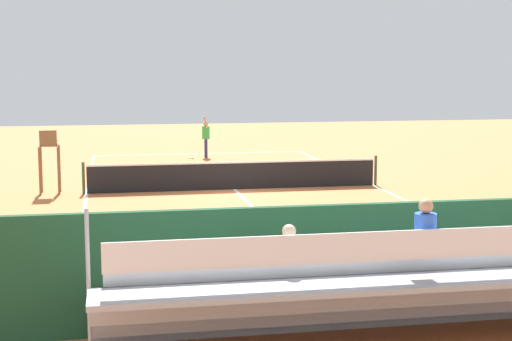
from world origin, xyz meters
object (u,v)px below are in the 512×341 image
tennis_net (235,175)px  tennis_ball_near (183,168)px  umpire_chair (49,155)px  tennis_player (206,135)px  tennis_racket (192,158)px  tennis_ball_far (201,167)px  courtside_bench (493,269)px  equipment_bag (411,296)px  bleacher_stand (396,290)px

tennis_net → tennis_ball_near: bearing=-77.7°
tennis_net → umpire_chair: 6.26m
tennis_player → tennis_racket: tennis_player is taller
tennis_player → tennis_ball_far: tennis_player is taller
tennis_net → tennis_player: 9.56m
courtside_bench → equipment_bag: (1.62, 0.13, -0.38)m
courtside_bench → equipment_bag: size_ratio=2.00×
tennis_ball_far → tennis_ball_near: bearing=10.0°
tennis_racket → tennis_ball_near: bearing=78.2°
bleacher_stand → tennis_player: bleacher_stand is taller
courtside_bench → tennis_racket: size_ratio=3.17×
equipment_bag → bleacher_stand: bearing=61.5°
bleacher_stand → umpire_chair: 16.77m
tennis_net → equipment_bag: tennis_net is taller
bleacher_stand → tennis_ball_near: (1.28, -21.14, -0.88)m
tennis_net → tennis_racket: size_ratio=18.15×
courtside_bench → tennis_ball_far: (3.18, -19.20, -0.53)m
courtside_bench → tennis_ball_far: courtside_bench is taller
tennis_ball_near → tennis_racket: bearing=-101.8°
bleacher_stand → equipment_bag: (-1.05, -1.94, -0.73)m
tennis_player → tennis_ball_far: bearing=79.6°
bleacher_stand → tennis_racket: bearing=-88.7°
tennis_player → tennis_racket: bearing=23.6°
equipment_bag → tennis_player: tennis_player is taller
equipment_bag → tennis_player: (0.90, -22.94, 0.84)m
umpire_chair → equipment_bag: bearing=118.1°
equipment_bag → tennis_ball_near: (2.33, -19.20, -0.15)m
umpire_chair → courtside_bench: bearing=123.4°
bleacher_stand → umpire_chair: bleacher_stand is taller
umpire_chair → tennis_net: bearing=177.9°
bleacher_stand → equipment_bag: bleacher_stand is taller
tennis_net → umpire_chair: bearing=-2.1°
umpire_chair → courtside_bench: size_ratio=1.19×
bleacher_stand → courtside_bench: (-2.67, -2.07, -0.35)m
bleacher_stand → tennis_player: size_ratio=4.70×
umpire_chair → courtside_bench: 16.18m
bleacher_stand → tennis_player: bearing=-90.3°
umpire_chair → tennis_ball_near: size_ratio=32.42×
tennis_ball_near → bleacher_stand: bearing=93.5°
tennis_net → tennis_player: tennis_player is taller
tennis_player → tennis_racket: (0.71, 0.31, -1.00)m
umpire_chair → tennis_player: 11.28m
tennis_ball_far → bleacher_stand: bearing=91.4°
tennis_racket → tennis_ball_near: 3.51m
tennis_racket → tennis_player: bearing=-156.4°
bleacher_stand → equipment_bag: bearing=-118.5°
umpire_chair → equipment_bag: size_ratio=2.38×
equipment_bag → tennis_ball_near: bearing=-83.1°
tennis_net → bleacher_stand: bleacher_stand is taller
tennis_ball_near → tennis_ball_far: size_ratio=1.00×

